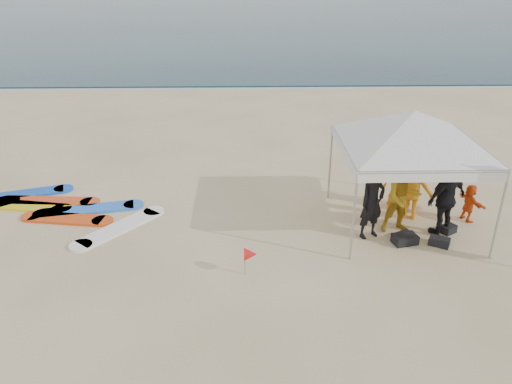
{
  "coord_description": "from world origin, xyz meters",
  "views": [
    {
      "loc": [
        0.23,
        -7.87,
        6.12
      ],
      "look_at": [
        0.48,
        2.6,
        1.2
      ],
      "focal_mm": 35.0,
      "sensor_mm": 36.0,
      "label": 1
    }
  ],
  "objects_px": {
    "marker_pennant": "(251,254)",
    "person_orange_a": "(413,188)",
    "person_yellow": "(403,197)",
    "person_orange_b": "(401,177)",
    "person_seated": "(469,203)",
    "surfboard_spread": "(50,209)",
    "person_black_b": "(446,198)",
    "person_black_a": "(372,202)",
    "canopy_tent": "(416,111)"
  },
  "relations": [
    {
      "from": "canopy_tent",
      "to": "surfboard_spread",
      "type": "bearing_deg",
      "value": 173.87
    },
    {
      "from": "person_orange_a",
      "to": "person_orange_b",
      "type": "distance_m",
      "value": 0.63
    },
    {
      "from": "canopy_tent",
      "to": "marker_pennant",
      "type": "height_order",
      "value": "canopy_tent"
    },
    {
      "from": "person_yellow",
      "to": "person_orange_b",
      "type": "xyz_separation_m",
      "value": [
        0.34,
        1.31,
        -0.05
      ]
    },
    {
      "from": "person_black_a",
      "to": "person_yellow",
      "type": "distance_m",
      "value": 0.83
    },
    {
      "from": "person_black_a",
      "to": "person_seated",
      "type": "bearing_deg",
      "value": -10.57
    },
    {
      "from": "person_orange_a",
      "to": "person_seated",
      "type": "distance_m",
      "value": 1.47
    },
    {
      "from": "person_seated",
      "to": "marker_pennant",
      "type": "bearing_deg",
      "value": 95.39
    },
    {
      "from": "person_black_b",
      "to": "person_seated",
      "type": "height_order",
      "value": "person_black_b"
    },
    {
      "from": "person_seated",
      "to": "surfboard_spread",
      "type": "relative_size",
      "value": 0.17
    },
    {
      "from": "person_black_b",
      "to": "person_orange_b",
      "type": "bearing_deg",
      "value": -92.83
    },
    {
      "from": "person_orange_b",
      "to": "person_seated",
      "type": "xyz_separation_m",
      "value": [
        1.56,
        -0.81,
        -0.37
      ]
    },
    {
      "from": "person_seated",
      "to": "person_black_b",
      "type": "bearing_deg",
      "value": 109.22
    },
    {
      "from": "person_black_a",
      "to": "marker_pennant",
      "type": "xyz_separation_m",
      "value": [
        -2.89,
        -1.55,
        -0.41
      ]
    },
    {
      "from": "canopy_tent",
      "to": "person_black_a",
      "type": "bearing_deg",
      "value": -148.61
    },
    {
      "from": "marker_pennant",
      "to": "surfboard_spread",
      "type": "relative_size",
      "value": 0.11
    },
    {
      "from": "person_orange_a",
      "to": "person_black_b",
      "type": "xyz_separation_m",
      "value": [
        0.51,
        -0.86,
        0.11
      ]
    },
    {
      "from": "person_orange_b",
      "to": "person_seated",
      "type": "height_order",
      "value": "person_orange_b"
    },
    {
      "from": "person_yellow",
      "to": "person_black_b",
      "type": "distance_m",
      "value": 1.0
    },
    {
      "from": "canopy_tent",
      "to": "marker_pennant",
      "type": "distance_m",
      "value": 5.01
    },
    {
      "from": "person_black_b",
      "to": "canopy_tent",
      "type": "xyz_separation_m",
      "value": [
        -0.86,
        0.49,
        2.0
      ]
    },
    {
      "from": "surfboard_spread",
      "to": "person_orange_a",
      "type": "bearing_deg",
      "value": -3.7
    },
    {
      "from": "person_seated",
      "to": "person_black_a",
      "type": "bearing_deg",
      "value": 88.49
    },
    {
      "from": "person_yellow",
      "to": "person_seated",
      "type": "xyz_separation_m",
      "value": [
        1.9,
        0.51,
        -0.42
      ]
    },
    {
      "from": "person_black_b",
      "to": "person_orange_b",
      "type": "xyz_separation_m",
      "value": [
        -0.65,
        1.48,
        -0.09
      ]
    },
    {
      "from": "person_yellow",
      "to": "person_seated",
      "type": "relative_size",
      "value": 1.86
    },
    {
      "from": "person_yellow",
      "to": "surfboard_spread",
      "type": "xyz_separation_m",
      "value": [
        -9.03,
        1.31,
        -0.88
      ]
    },
    {
      "from": "canopy_tent",
      "to": "marker_pennant",
      "type": "relative_size",
      "value": 7.04
    },
    {
      "from": "person_yellow",
      "to": "person_orange_a",
      "type": "height_order",
      "value": "person_yellow"
    },
    {
      "from": "canopy_tent",
      "to": "person_orange_b",
      "type": "bearing_deg",
      "value": 78.22
    },
    {
      "from": "canopy_tent",
      "to": "marker_pennant",
      "type": "bearing_deg",
      "value": -150.95
    },
    {
      "from": "canopy_tent",
      "to": "marker_pennant",
      "type": "xyz_separation_m",
      "value": [
        -3.82,
        -2.12,
        -2.46
      ]
    },
    {
      "from": "person_orange_b",
      "to": "canopy_tent",
      "type": "bearing_deg",
      "value": 69.78
    },
    {
      "from": "person_orange_b",
      "to": "person_black_b",
      "type": "bearing_deg",
      "value": 105.29
    },
    {
      "from": "person_black_a",
      "to": "person_yellow",
      "type": "xyz_separation_m",
      "value": [
        0.8,
        0.24,
        0.01
      ]
    },
    {
      "from": "person_orange_b",
      "to": "canopy_tent",
      "type": "distance_m",
      "value": 2.32
    },
    {
      "from": "person_black_b",
      "to": "surfboard_spread",
      "type": "height_order",
      "value": "person_black_b"
    },
    {
      "from": "person_orange_a",
      "to": "surfboard_spread",
      "type": "distance_m",
      "value": 9.57
    },
    {
      "from": "marker_pennant",
      "to": "person_orange_a",
      "type": "bearing_deg",
      "value": 30.87
    },
    {
      "from": "person_yellow",
      "to": "person_black_b",
      "type": "relative_size",
      "value": 0.96
    },
    {
      "from": "person_seated",
      "to": "person_orange_a",
      "type": "bearing_deg",
      "value": 65.37
    },
    {
      "from": "person_black_b",
      "to": "person_black_a",
      "type": "bearing_deg",
      "value": -24.01
    },
    {
      "from": "person_yellow",
      "to": "surfboard_spread",
      "type": "distance_m",
      "value": 9.17
    },
    {
      "from": "person_black_a",
      "to": "person_yellow",
      "type": "relative_size",
      "value": 0.99
    },
    {
      "from": "surfboard_spread",
      "to": "person_orange_b",
      "type": "bearing_deg",
      "value": 0.02
    },
    {
      "from": "person_yellow",
      "to": "person_orange_b",
      "type": "distance_m",
      "value": 1.36
    },
    {
      "from": "person_orange_b",
      "to": "person_seated",
      "type": "bearing_deg",
      "value": 144.18
    },
    {
      "from": "person_orange_b",
      "to": "marker_pennant",
      "type": "bearing_deg",
      "value": 29.24
    },
    {
      "from": "person_black_a",
      "to": "person_black_b",
      "type": "distance_m",
      "value": 1.79
    },
    {
      "from": "canopy_tent",
      "to": "surfboard_spread",
      "type": "distance_m",
      "value": 9.67
    }
  ]
}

